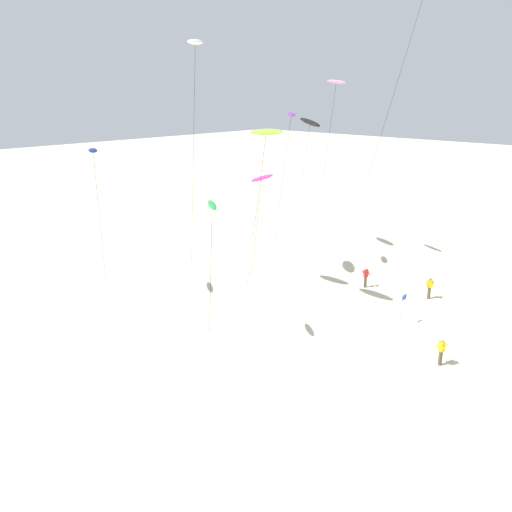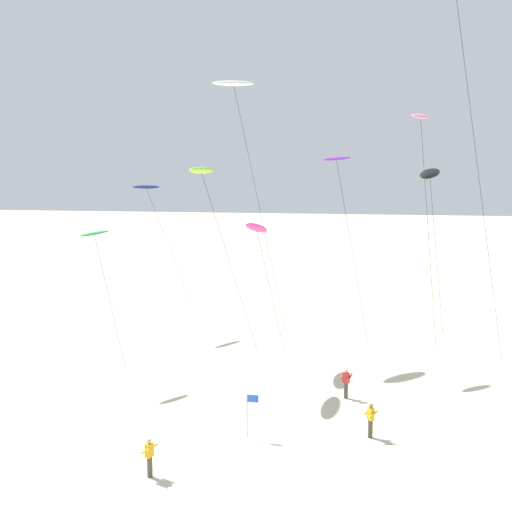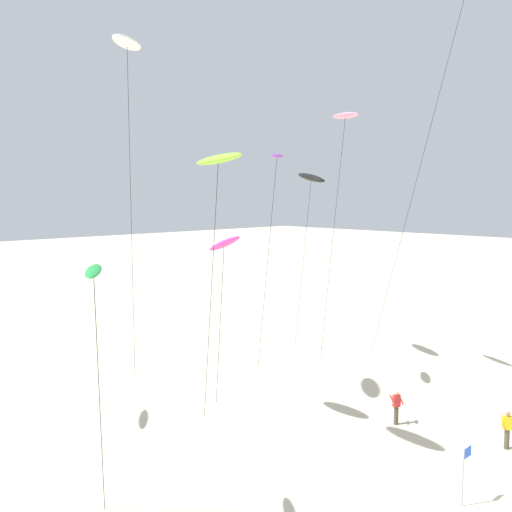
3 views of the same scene
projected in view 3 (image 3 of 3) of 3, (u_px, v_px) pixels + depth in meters
kite_magenta at (224, 244)px, 26.32m from camera, size 2.35×3.97×9.32m
kite_purple at (277, 159)px, 30.25m from camera, size 3.48×4.88×13.28m
kite_pink at (345, 118)px, 32.91m from camera, size 2.91×4.72×15.85m
kite_lime at (218, 160)px, 21.86m from camera, size 3.42×6.07×12.70m
kite_white at (127, 45)px, 26.88m from camera, size 4.68×6.55×18.47m
kite_green at (94, 276)px, 17.02m from camera, size 1.77×2.61×8.87m
kite_black at (311, 178)px, 36.52m from camera, size 2.93×4.68×12.63m
kite_flyer_middle at (396, 406)px, 27.01m from camera, size 0.71×0.70×1.67m
kite_flyer_furthest at (507, 429)px, 24.40m from camera, size 0.70×0.71×1.67m
marker_flag at (465, 465)px, 19.92m from camera, size 0.56×0.05×2.10m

